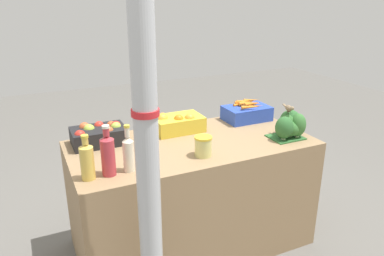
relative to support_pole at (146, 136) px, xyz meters
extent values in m
plane|color=#605E59|center=(0.50, 0.58, -1.12)|extent=(10.00, 10.00, 0.00)
cube|color=#937551|center=(0.50, 0.58, -0.73)|extent=(1.59, 0.78, 0.79)
cylinder|color=#B7BABF|center=(0.00, 0.00, 0.00)|extent=(0.11, 0.11, 2.24)
cylinder|color=red|center=(0.00, 0.00, 0.11)|extent=(0.12, 0.12, 0.03)
cube|color=black|center=(-0.06, 0.82, -0.28)|extent=(0.34, 0.22, 0.11)
sphere|color=red|center=(-0.19, 0.77, -0.24)|extent=(0.07, 0.07, 0.07)
sphere|color=#9EBC42|center=(0.05, 0.81, -0.23)|extent=(0.07, 0.07, 0.07)
sphere|color=#BC562D|center=(-0.14, 0.88, -0.23)|extent=(0.07, 0.07, 0.07)
sphere|color=red|center=(-0.04, 0.88, -0.24)|extent=(0.07, 0.07, 0.07)
sphere|color=#BC562D|center=(-0.01, 0.76, -0.24)|extent=(0.07, 0.07, 0.07)
sphere|color=red|center=(0.05, 0.83, -0.23)|extent=(0.07, 0.07, 0.07)
sphere|color=#9EBC42|center=(-0.12, 0.84, -0.24)|extent=(0.07, 0.07, 0.07)
sphere|color=#BC562D|center=(0.03, 0.85, -0.23)|extent=(0.06, 0.06, 0.06)
cube|color=gold|center=(0.50, 0.82, -0.28)|extent=(0.34, 0.22, 0.11)
sphere|color=orange|center=(0.40, 0.87, -0.24)|extent=(0.07, 0.07, 0.07)
sphere|color=orange|center=(0.56, 0.76, -0.23)|extent=(0.08, 0.08, 0.08)
sphere|color=orange|center=(0.48, 0.77, -0.23)|extent=(0.07, 0.07, 0.07)
sphere|color=orange|center=(0.39, 0.84, -0.24)|extent=(0.09, 0.09, 0.09)
sphere|color=orange|center=(0.39, 0.85, -0.24)|extent=(0.07, 0.07, 0.07)
cube|color=#2847B7|center=(1.07, 0.82, -0.28)|extent=(0.34, 0.22, 0.11)
cone|color=orange|center=(1.05, 0.74, -0.21)|extent=(0.14, 0.06, 0.03)
cone|color=orange|center=(1.10, 0.80, -0.20)|extent=(0.15, 0.05, 0.03)
cone|color=orange|center=(1.10, 0.88, -0.21)|extent=(0.17, 0.06, 0.03)
cone|color=orange|center=(1.06, 0.87, -0.22)|extent=(0.15, 0.03, 0.02)
cone|color=orange|center=(1.10, 0.84, -0.21)|extent=(0.17, 0.06, 0.03)
cone|color=orange|center=(1.12, 0.78, -0.22)|extent=(0.13, 0.04, 0.02)
cone|color=orange|center=(1.11, 0.89, -0.21)|extent=(0.17, 0.04, 0.03)
cone|color=orange|center=(1.16, 0.89, -0.20)|extent=(0.13, 0.06, 0.03)
cone|color=orange|center=(1.13, 0.82, -0.21)|extent=(0.12, 0.04, 0.03)
cone|color=orange|center=(1.13, 0.90, -0.22)|extent=(0.15, 0.05, 0.03)
cube|color=#2D602D|center=(1.11, 0.39, -0.33)|extent=(0.22, 0.18, 0.01)
ellipsoid|color=#387033|center=(1.18, 0.35, -0.24)|extent=(0.11, 0.11, 0.16)
cylinder|color=#B2C693|center=(1.18, 0.35, -0.31)|extent=(0.03, 0.03, 0.02)
ellipsoid|color=#2D602D|center=(1.17, 0.42, -0.23)|extent=(0.14, 0.14, 0.14)
cylinder|color=#B2C693|center=(1.17, 0.42, -0.31)|extent=(0.03, 0.03, 0.02)
ellipsoid|color=#387033|center=(1.13, 0.40, -0.25)|extent=(0.10, 0.10, 0.14)
cylinder|color=#B2C693|center=(1.13, 0.40, -0.31)|extent=(0.03, 0.03, 0.02)
ellipsoid|color=#2D602D|center=(1.06, 0.36, -0.24)|extent=(0.12, 0.12, 0.15)
cylinder|color=#B2C693|center=(1.06, 0.36, -0.31)|extent=(0.03, 0.03, 0.02)
ellipsoid|color=#387033|center=(1.14, 0.38, -0.26)|extent=(0.14, 0.14, 0.12)
cylinder|color=#B2C693|center=(1.14, 0.38, -0.31)|extent=(0.03, 0.03, 0.02)
cylinder|color=gold|center=(-0.22, 0.35, -0.24)|extent=(0.07, 0.07, 0.18)
cone|color=gold|center=(-0.22, 0.35, -0.14)|extent=(0.07, 0.07, 0.02)
cylinder|color=gold|center=(-0.22, 0.35, -0.12)|extent=(0.03, 0.03, 0.04)
cylinder|color=gold|center=(-0.22, 0.35, -0.09)|extent=(0.04, 0.04, 0.01)
cylinder|color=#B2333D|center=(-0.11, 0.35, -0.23)|extent=(0.08, 0.08, 0.21)
cone|color=#B2333D|center=(-0.11, 0.35, -0.12)|extent=(0.08, 0.08, 0.02)
cylinder|color=#B2333D|center=(-0.11, 0.35, -0.09)|extent=(0.03, 0.03, 0.04)
cylinder|color=silver|center=(-0.11, 0.35, -0.06)|extent=(0.04, 0.04, 0.01)
cylinder|color=beige|center=(0.01, 0.35, -0.25)|extent=(0.06, 0.06, 0.18)
cone|color=beige|center=(0.01, 0.35, -0.15)|extent=(0.06, 0.06, 0.03)
cylinder|color=beige|center=(0.01, 0.35, -0.11)|extent=(0.03, 0.03, 0.05)
cylinder|color=gold|center=(0.01, 0.35, -0.07)|extent=(0.03, 0.03, 0.01)
cylinder|color=#D1CC75|center=(0.47, 0.36, -0.28)|extent=(0.10, 0.10, 0.11)
cylinder|color=gold|center=(0.47, 0.36, -0.22)|extent=(0.11, 0.11, 0.01)
cube|color=#4C3D2D|center=(1.13, 0.40, -0.15)|extent=(0.02, 0.02, 0.01)
ellipsoid|color=#7A664C|center=(1.13, 0.40, -0.13)|extent=(0.05, 0.08, 0.04)
sphere|color=#897556|center=(1.12, 0.36, -0.12)|extent=(0.03, 0.03, 0.03)
cone|color=#4C3D28|center=(1.12, 0.35, -0.12)|extent=(0.01, 0.02, 0.01)
cube|color=#7A664C|center=(1.14, 0.46, -0.13)|extent=(0.02, 0.04, 0.01)
camera|label=1|loc=(-0.47, -1.49, 0.61)|focal=35.00mm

